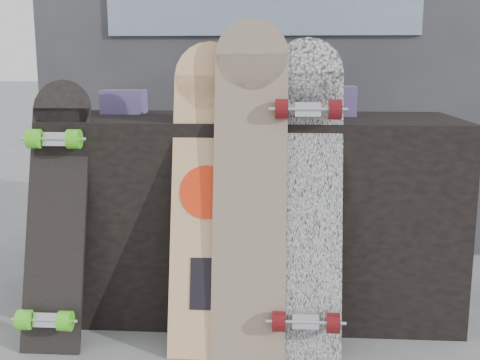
# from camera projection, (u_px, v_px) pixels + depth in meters

# --- Properties ---
(vendor_table) EXTENTS (1.60, 0.60, 0.80)m
(vendor_table) POSITION_uv_depth(u_px,v_px,m) (255.00, 213.00, 2.49)
(vendor_table) COLOR black
(vendor_table) RESTS_ON ground
(booth) EXTENTS (2.40, 0.22, 2.20)m
(booth) POSITION_uv_depth(u_px,v_px,m) (263.00, 46.00, 3.19)
(booth) COLOR #333438
(booth) RESTS_ON ground
(merch_box_purple) EXTENTS (0.18, 0.12, 0.10)m
(merch_box_purple) POSITION_uv_depth(u_px,v_px,m) (124.00, 102.00, 2.57)
(merch_box_purple) COLOR navy
(merch_box_purple) RESTS_ON vendor_table
(merch_box_small) EXTENTS (0.14, 0.14, 0.12)m
(merch_box_small) POSITION_uv_depth(u_px,v_px,m) (338.00, 101.00, 2.47)
(merch_box_small) COLOR navy
(merch_box_small) RESTS_ON vendor_table
(merch_box_flat) EXTENTS (0.22, 0.10, 0.06)m
(merch_box_flat) POSITION_uv_depth(u_px,v_px,m) (242.00, 108.00, 2.50)
(merch_box_flat) COLOR #D1B78C
(merch_box_flat) RESTS_ON vendor_table
(longboard_geisha) EXTENTS (0.25, 0.32, 1.09)m
(longboard_geisha) POSITION_uv_depth(u_px,v_px,m) (207.00, 188.00, 2.14)
(longboard_geisha) COLOR #D6B390
(longboard_geisha) RESTS_ON ground
(longboard_celtic) EXTENTS (0.26, 0.30, 1.17)m
(longboard_celtic) POSITION_uv_depth(u_px,v_px,m) (250.00, 177.00, 2.10)
(longboard_celtic) COLOR beige
(longboard_celtic) RESTS_ON ground
(longboard_cascadia) EXTENTS (0.25, 0.34, 1.11)m
(longboard_cascadia) POSITION_uv_depth(u_px,v_px,m) (307.00, 191.00, 2.10)
(longboard_cascadia) COLOR white
(longboard_cascadia) RESTS_ON ground
(skateboard_dark) EXTENTS (0.22, 0.35, 0.96)m
(skateboard_dark) POSITION_uv_depth(u_px,v_px,m) (56.00, 210.00, 2.17)
(skateboard_dark) COLOR black
(skateboard_dark) RESTS_ON ground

